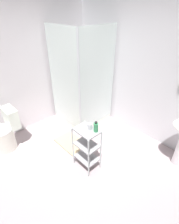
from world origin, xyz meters
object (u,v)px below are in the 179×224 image
at_px(storage_cart, 87,146).
at_px(rinse_cup, 90,126).
at_px(toilet, 6,133).
at_px(body_wash_bottle_green, 96,127).
at_px(bath_mat, 71,143).
at_px(shower_stall, 82,103).

bearing_deg(storage_cart, rinse_cup, 73.17).
bearing_deg(toilet, storage_cart, 29.74).
xyz_separation_m(body_wash_bottle_green, rinse_cup, (-0.09, -0.03, -0.02)).
bearing_deg(rinse_cup, body_wash_bottle_green, 16.42).
bearing_deg(body_wash_bottle_green, storage_cart, -144.02).
height_order(body_wash_bottle_green, bath_mat, body_wash_bottle_green).
distance_m(body_wash_bottle_green, bath_mat, 1.08).
xyz_separation_m(toilet, rinse_cup, (1.34, 0.81, 0.47)).
xyz_separation_m(toilet, body_wash_bottle_green, (1.44, 0.84, 0.50)).
bearing_deg(shower_stall, bath_mat, -57.59).
relative_size(storage_cart, rinse_cup, 7.56).
bearing_deg(body_wash_bottle_green, rinse_cup, -163.58).
height_order(shower_stall, bath_mat, shower_stall).
height_order(shower_stall, rinse_cup, shower_stall).
bearing_deg(shower_stall, body_wash_bottle_green, -32.51).
bearing_deg(storage_cart, toilet, -150.26).
xyz_separation_m(storage_cart, rinse_cup, (0.02, 0.05, 0.35)).
bearing_deg(shower_stall, toilet, -100.74).
relative_size(storage_cart, bath_mat, 1.23).
distance_m(toilet, storage_cart, 1.53).
relative_size(shower_stall, rinse_cup, 20.44).
relative_size(toilet, body_wash_bottle_green, 4.69).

